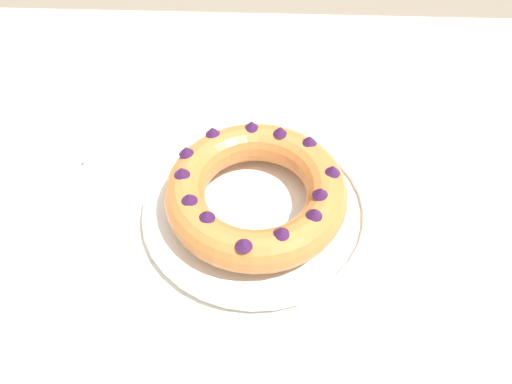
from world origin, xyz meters
name	(u,v)px	position (x,y,z in m)	size (l,w,h in m)	color
dining_table	(249,253)	(0.00, 0.00, 0.70)	(1.58, 1.25, 0.78)	silver
serving_dish	(256,209)	(0.01, 0.03, 0.79)	(0.36, 0.36, 0.02)	white
bundt_cake	(256,192)	(0.01, 0.03, 0.83)	(0.28, 0.28, 0.08)	#C67538
fork	(85,176)	(-0.28, 0.09, 0.78)	(0.02, 0.20, 0.01)	white
serving_knife	(66,190)	(-0.30, 0.06, 0.78)	(0.02, 0.21, 0.01)	white
cake_knife	(97,189)	(-0.25, 0.06, 0.78)	(0.02, 0.18, 0.01)	white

